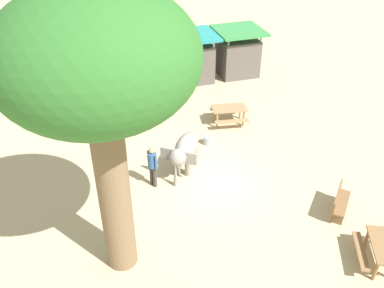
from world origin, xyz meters
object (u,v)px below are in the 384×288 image
at_px(picnic_table_near, 229,111).
at_px(market_stall_green, 238,54).
at_px(market_stall_teal, 192,60).
at_px(feed_bucket, 207,140).
at_px(shade_tree_main, 98,68).
at_px(person_handler, 152,164).
at_px(market_stall_orange, 144,66).
at_px(market_stall_white, 92,72).
at_px(wooden_bench, 339,202).
at_px(elephant, 185,151).

xyz_separation_m(picnic_table_near, market_stall_green, (2.39, 4.89, 0.55)).
height_order(market_stall_teal, feed_bucket, market_stall_teal).
xyz_separation_m(shade_tree_main, picnic_table_near, (5.84, 6.47, -5.45)).
relative_size(picnic_table_near, market_stall_green, 0.68).
relative_size(person_handler, market_stall_orange, 0.64).
xyz_separation_m(picnic_table_near, market_stall_orange, (-2.81, 4.89, 0.55)).
bearing_deg(market_stall_white, wooden_bench, -59.57).
bearing_deg(market_stall_teal, market_stall_white, 180.00).
height_order(elephant, market_stall_white, market_stall_white).
bearing_deg(market_stall_green, wooden_bench, -95.34).
distance_m(picnic_table_near, market_stall_white, 7.31).
distance_m(market_stall_green, feed_bucket, 7.38).
bearing_deg(feed_bucket, market_stall_teal, 78.58).
height_order(shade_tree_main, feed_bucket, shade_tree_main).
height_order(person_handler, market_stall_teal, market_stall_teal).
relative_size(wooden_bench, market_stall_green, 0.51).
bearing_deg(market_stall_green, shade_tree_main, -125.93).
xyz_separation_m(person_handler, feed_bucket, (2.74, 2.01, -0.79)).
xyz_separation_m(wooden_bench, feed_bucket, (-2.79, 5.24, -0.31)).
xyz_separation_m(market_stall_white, market_stall_teal, (5.20, 0.00, 0.00)).
bearing_deg(market_stall_teal, person_handler, -115.91).
distance_m(elephant, picnic_table_near, 4.05).
relative_size(shade_tree_main, feed_bucket, 21.86).
xyz_separation_m(elephant, market_stall_teal, (2.67, 7.71, 0.24)).
xyz_separation_m(wooden_bench, market_stall_green, (1.07, 11.46, 0.67)).
bearing_deg(market_stall_green, person_handler, -128.72).
bearing_deg(feed_bucket, shade_tree_main, -130.40).
distance_m(wooden_bench, market_stall_teal, 11.58).
distance_m(market_stall_white, market_stall_green, 7.80).
bearing_deg(person_handler, market_stall_orange, 55.14).
height_order(elephant, person_handler, person_handler).
xyz_separation_m(person_handler, shade_tree_main, (-1.64, -3.14, 5.09)).
xyz_separation_m(market_stall_teal, feed_bucket, (-1.26, -6.22, -0.98)).
xyz_separation_m(picnic_table_near, market_stall_white, (-5.41, 4.89, 0.55)).
height_order(picnic_table_near, market_stall_green, market_stall_green).
relative_size(person_handler, shade_tree_main, 0.21).
distance_m(elephant, wooden_bench, 5.64).
relative_size(elephant, shade_tree_main, 0.25).
distance_m(wooden_bench, market_stall_green, 11.52).
height_order(elephant, feed_bucket, elephant).
bearing_deg(elephant, wooden_bench, 84.52).
height_order(wooden_bench, market_stall_green, market_stall_green).
xyz_separation_m(elephant, feed_bucket, (1.41, 1.49, -0.74)).
bearing_deg(market_stall_orange, wooden_bench, -70.17).
xyz_separation_m(shade_tree_main, market_stall_white, (0.43, 11.36, -4.90)).
bearing_deg(market_stall_teal, elephant, -109.10).
bearing_deg(market_stall_orange, shade_tree_main, -104.95).
relative_size(market_stall_white, market_stall_orange, 1.00).
bearing_deg(shade_tree_main, market_stall_teal, 63.63).
height_order(market_stall_white, market_stall_green, same).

